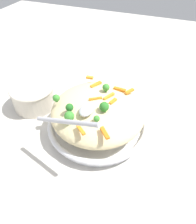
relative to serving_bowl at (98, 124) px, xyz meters
The scene contains 20 objects.
ground_plane 0.02m from the serving_bowl, ahead, with size 2.40×2.40×0.00m, color beige.
serving_bowl is the anchor object (origin of this frame).
pasta_mound 0.06m from the serving_bowl, ahead, with size 0.30×0.30×0.09m, color beige.
carrot_piece_0 0.13m from the serving_bowl, 29.07° to the right, with size 0.04×0.01×0.01m, color orange.
carrot_piece_1 0.13m from the serving_bowl, 25.82° to the left, with size 0.04×0.01×0.01m, color orange.
carrot_piece_2 0.16m from the serving_bowl, 151.19° to the right, with size 0.04×0.01×0.01m, color orange.
carrot_piece_3 0.16m from the serving_bowl, behind, with size 0.04×0.01×0.01m, color orange.
carrot_piece_4 0.15m from the serving_bowl, 43.22° to the right, with size 0.03×0.01×0.01m, color orange.
carrot_piece_5 0.16m from the serving_bowl, 34.02° to the left, with size 0.02×0.01×0.01m, color orange.
carrot_piece_6 0.11m from the serving_bowl, 60.71° to the left, with size 0.04×0.01×0.01m, color orange.
carrot_piece_7 0.11m from the serving_bowl, 46.15° to the right, with size 0.04×0.01×0.01m, color orange.
carrot_piece_8 0.11m from the serving_bowl, 78.10° to the right, with size 0.03×0.01×0.01m, color orange.
broccoli_floret_0 0.16m from the serving_bowl, 157.22° to the left, with size 0.03×0.03×0.03m.
broccoli_floret_1 0.15m from the serving_bowl, 140.56° to the left, with size 0.02×0.02×0.03m.
broccoli_floret_2 0.14m from the serving_bowl, 161.43° to the right, with size 0.02×0.02×0.02m.
broccoli_floret_3 0.17m from the serving_bowl, 110.53° to the left, with size 0.02×0.02×0.02m.
broccoli_floret_4 0.13m from the serving_bowl, ahead, with size 0.02×0.02×0.03m.
broccoli_floret_5 0.13m from the serving_bowl, 138.04° to the right, with size 0.03×0.03×0.03m.
serving_spoon 0.16m from the serving_bowl, 169.78° to the left, with size 0.14×0.19×0.09m.
companion_bowl 0.27m from the serving_bowl, 84.86° to the left, with size 0.16×0.16×0.09m.
Camera 1 is at (-0.44, -0.17, 0.52)m, focal length 32.73 mm.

